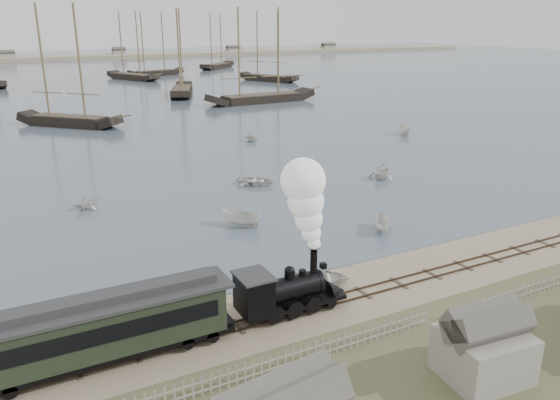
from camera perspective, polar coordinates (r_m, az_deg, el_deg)
name	(u,v)px	position (r m, az deg, el deg)	size (l,w,h in m)	color
ground	(322,287)	(37.42, 4.38, -9.07)	(600.00, 600.00, 0.00)	tan
harbor_water	(49,75)	(199.58, -22.98, 11.92)	(600.00, 336.00, 0.06)	#445361
rail_track	(338,299)	(35.93, 6.09, -10.28)	(120.00, 1.80, 0.16)	#3E2D21
picket_fence_west	(286,370)	(29.43, 0.66, -17.36)	(19.00, 0.10, 1.20)	gray
picket_fence_east	(542,293)	(40.50, 25.73, -8.74)	(15.00, 0.10, 1.20)	gray
shed_mid	(480,376)	(30.78, 20.21, -16.87)	(4.00, 3.50, 3.60)	gray
far_spit	(30,60)	(279.14, -24.66, 13.11)	(500.00, 20.00, 1.80)	tan
locomotive	(304,246)	(32.81, 2.48, -4.86)	(7.42, 2.77, 9.25)	black
passenger_coach	(98,327)	(30.19, -18.48, -12.51)	(14.19, 2.74, 3.45)	black
beached_dinghy	(318,278)	(37.56, 4.03, -8.18)	(4.37, 3.12, 0.90)	silver
rowboat_1	(86,202)	(54.99, -19.62, -0.20)	(2.61, 2.25, 1.37)	silver
rowboat_2	(241,218)	(47.59, -4.12, -1.91)	(3.74, 1.41, 1.44)	silver
rowboat_3	(256,181)	(59.65, -2.54, 2.01)	(4.15, 2.97, 0.86)	silver
rowboat_4	(382,171)	(62.88, 10.60, 3.01)	(3.41, 2.95, 1.80)	silver
rowboat_5	(404,130)	(88.79, 12.85, 7.18)	(3.85, 1.45, 1.49)	silver
rowboat_7	(250,137)	(81.57, -3.14, 6.63)	(2.70, 2.33, 1.42)	silver
rowboat_8	(383,224)	(47.15, 10.71, -2.51)	(3.28, 1.23, 1.27)	silver
schooner_2	(63,66)	(99.20, -21.73, 12.90)	(18.89, 4.36, 20.00)	black
schooner_3	(180,52)	(135.16, -10.42, 14.94)	(21.31, 4.92, 20.00)	black
schooner_4	(261,55)	(120.99, -2.00, 14.87)	(25.24, 5.82, 20.00)	black
schooner_5	(268,46)	(165.12, -1.23, 15.77)	(19.74, 4.56, 20.00)	black
schooner_8	(154,44)	(186.00, -13.04, 15.61)	(18.54, 4.28, 20.00)	black
schooner_9	(216,41)	(211.36, -6.65, 16.20)	(20.47, 4.72, 20.00)	black
schooner_10	(130,46)	(175.23, -15.38, 15.30)	(20.68, 4.77, 20.00)	black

